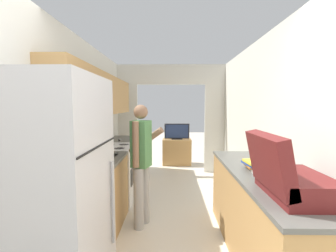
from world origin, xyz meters
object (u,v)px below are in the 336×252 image
book_stack (257,165)px  knife (120,140)px  refrigerator (51,199)px  television (177,132)px  suitcase (287,177)px  tv_cabinet (177,152)px  person (141,162)px  range_oven (115,173)px

book_stack → knife: (-1.87, 1.94, -0.04)m
refrigerator → television: 4.40m
suitcase → tv_cabinet: (-0.71, 4.28, -0.72)m
refrigerator → book_stack: refrigerator is taller
refrigerator → television: (1.02, 4.28, -0.01)m
book_stack → refrigerator: bearing=-158.0°
tv_cabinet → television: 0.54m
television → knife: size_ratio=2.17×
person → knife: bearing=41.8°
refrigerator → tv_cabinet: size_ratio=2.38×
person → suitcase: (1.24, -1.21, 0.21)m
range_oven → suitcase: (1.78, -1.98, 0.60)m
refrigerator → tv_cabinet: refrigerator is taller
refrigerator → tv_cabinet: bearing=76.7°
suitcase → tv_cabinet: bearing=99.4°
person → tv_cabinet: bearing=8.8°
tv_cabinet → range_oven: bearing=-115.1°
person → book_stack: bearing=-94.3°
book_stack → television: size_ratio=0.46×
refrigerator → knife: refrigerator is taller
refrigerator → knife: 2.65m
refrigerator → book_stack: 1.91m
range_oven → person: person is taller
refrigerator → suitcase: 1.74m
person → television: 3.08m
person → suitcase: bearing=-115.8°
range_oven → book_stack: (1.82, -1.31, 0.50)m
person → television: (0.53, 3.03, 0.04)m
refrigerator → tv_cabinet: (1.02, 4.33, -0.56)m
refrigerator → suitcase: (1.73, 0.04, 0.16)m
person → television: bearing=8.6°
range_oven → suitcase: 2.73m
refrigerator → person: (0.49, 1.25, -0.05)m
refrigerator → range_oven: refrigerator is taller
range_oven → book_stack: bearing=-35.8°
book_stack → tv_cabinet: size_ratio=0.40×
knife → refrigerator: bearing=-108.2°
refrigerator → range_oven: size_ratio=1.71×
suitcase → book_stack: (0.04, 0.67, -0.10)m
range_oven → knife: (-0.05, 0.62, 0.46)m
person → television: size_ratio=2.44×
tv_cabinet → knife: knife is taller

